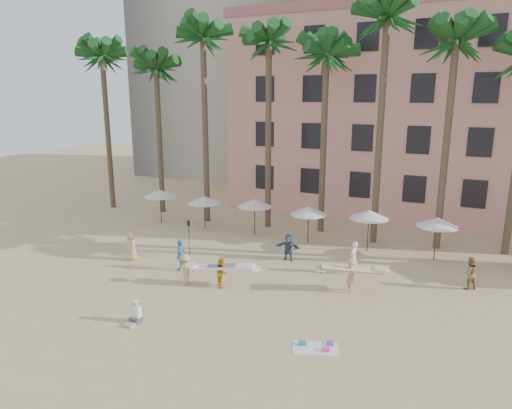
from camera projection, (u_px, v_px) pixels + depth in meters
name	position (u px, v px, depth m)	size (l,w,h in m)	color
ground	(239.00, 330.00, 19.42)	(120.00, 120.00, 0.00)	#D1B789
pink_hotel	(453.00, 117.00, 37.75)	(35.00, 14.00, 16.00)	#E19889
palm_row	(347.00, 44.00, 29.45)	(44.40, 5.40, 16.30)	brown
umbrella_row	(281.00, 206.00, 31.14)	(22.50, 2.70, 2.73)	#332B23
beach_towel	(316.00, 347.00, 18.06)	(2.03, 1.56, 0.14)	white
carrier_yellow	(351.00, 273.00, 22.99)	(3.10, 1.92, 1.76)	tan
carrier_white	(222.00, 271.00, 23.68)	(3.38, 1.64, 1.54)	orange
beachgoers	(260.00, 257.00, 25.59)	(19.57, 6.70, 1.89)	tan
paddle	(189.00, 233.00, 28.26)	(0.18, 0.04, 2.23)	black
seated_man	(135.00, 315.00, 19.96)	(0.45, 0.78, 1.02)	#3F3F4C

